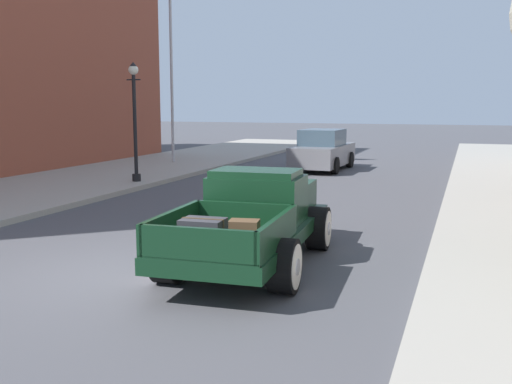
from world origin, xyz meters
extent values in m
plane|color=#47474C|center=(0.00, 0.00, 0.00)|extent=(140.00, 140.00, 0.00)
cube|color=black|center=(1.71, 1.23, 0.54)|extent=(2.05, 5.00, 0.24)
cube|color=black|center=(1.69, 1.58, 1.06)|extent=(1.62, 1.19, 0.80)
cube|color=black|center=(1.69, 1.53, 1.52)|extent=(1.49, 1.02, 0.12)
cube|color=#3D4C5B|center=(1.65, 2.15, 1.22)|extent=(1.33, 0.12, 0.44)
cube|color=black|center=(1.61, 2.88, 0.92)|extent=(1.41, 1.58, 0.52)
cube|color=silver|center=(1.56, 3.67, 0.90)|extent=(0.68, 0.14, 0.47)
cube|color=black|center=(1.79, -0.17, 0.68)|extent=(1.81, 2.20, 0.04)
cube|color=black|center=(0.99, -0.22, 0.90)|extent=(0.21, 2.10, 0.44)
cube|color=black|center=(2.60, -0.12, 0.90)|extent=(0.21, 2.10, 0.44)
cube|color=black|center=(1.85, -1.18, 0.90)|extent=(1.62, 0.18, 0.44)
cube|color=black|center=(1.73, 0.84, 0.90)|extent=(1.62, 0.18, 0.44)
cylinder|color=black|center=(0.73, 2.52, 0.40)|extent=(0.41, 0.82, 0.80)
cylinder|color=silver|center=(0.55, 2.51, 0.40)|extent=(0.05, 0.66, 0.66)
cylinder|color=silver|center=(0.54, 2.51, 0.40)|extent=(0.03, 0.24, 0.24)
cylinder|color=black|center=(2.52, 2.63, 0.40)|extent=(0.41, 0.82, 0.80)
cylinder|color=silver|center=(2.71, 2.64, 0.40)|extent=(0.05, 0.66, 0.66)
cylinder|color=silver|center=(2.72, 2.64, 0.40)|extent=(0.03, 0.24, 0.24)
cylinder|color=black|center=(0.89, -0.17, 0.40)|extent=(0.41, 0.82, 0.80)
cylinder|color=silver|center=(0.71, -0.18, 0.40)|extent=(0.05, 0.66, 0.66)
cylinder|color=silver|center=(0.70, -0.18, 0.40)|extent=(0.03, 0.24, 0.24)
cylinder|color=black|center=(2.69, -0.06, 0.40)|extent=(0.41, 0.82, 0.80)
cylinder|color=silver|center=(2.87, -0.05, 0.40)|extent=(0.05, 0.66, 0.66)
cylinder|color=silver|center=(2.88, -0.05, 0.40)|extent=(0.03, 0.24, 0.24)
cube|color=#2D2D33|center=(1.63, -0.53, 0.90)|extent=(0.63, 0.48, 0.40)
cube|color=#3D2D1E|center=(1.63, -0.53, 0.90)|extent=(0.62, 0.09, 0.42)
cube|color=brown|center=(1.99, 0.14, 0.84)|extent=(0.49, 0.39, 0.28)
cube|color=slate|center=(-0.49, 15.66, 0.61)|extent=(1.85, 4.35, 0.80)
cube|color=#384C5B|center=(-0.50, 15.51, 1.33)|extent=(1.58, 2.04, 0.64)
cylinder|color=black|center=(-1.28, 16.98, 0.33)|extent=(0.24, 0.67, 0.66)
cylinder|color=black|center=(0.37, 16.93, 0.33)|extent=(0.24, 0.67, 0.66)
cylinder|color=black|center=(-1.36, 14.40, 0.33)|extent=(0.24, 0.67, 0.66)
cylinder|color=black|center=(0.30, 14.35, 0.33)|extent=(0.24, 0.67, 0.66)
cylinder|color=black|center=(-5.17, 8.99, 0.27)|extent=(0.28, 0.28, 0.24)
cylinder|color=black|center=(-5.17, 8.99, 1.99)|extent=(0.12, 0.12, 3.20)
cylinder|color=black|center=(-5.17, 8.99, 3.44)|extent=(0.50, 0.04, 0.04)
sphere|color=silver|center=(-5.17, 8.99, 3.75)|extent=(0.32, 0.32, 0.32)
cone|color=black|center=(-5.17, 8.99, 3.93)|extent=(0.24, 0.24, 0.14)
cylinder|color=#B2B2B7|center=(-7.10, 15.26, 4.65)|extent=(0.12, 0.12, 9.00)
camera|label=1|loc=(5.08, -7.94, 2.70)|focal=41.71mm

